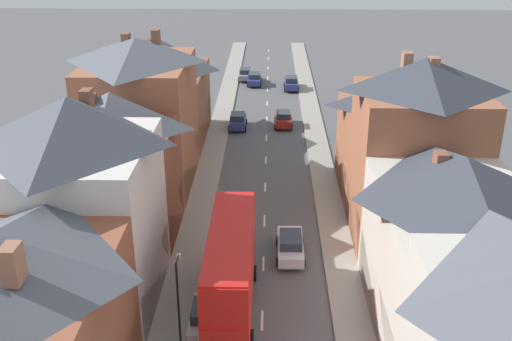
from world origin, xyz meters
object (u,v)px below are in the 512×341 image
at_px(car_far_grey, 283,119).
at_px(street_lamp, 179,299).
at_px(car_parked_left_b, 254,79).
at_px(car_parked_left_a, 206,317).
at_px(car_parked_right_a, 245,74).
at_px(car_mid_white, 238,121).
at_px(car_near_blue, 291,83).
at_px(car_mid_black, 290,245).
at_px(double_decker_bus_lead, 231,271).

xyz_separation_m(car_far_grey, street_lamp, (-6.05, -36.26, 2.39)).
bearing_deg(car_parked_left_b, street_lamp, -92.64).
relative_size(car_parked_left_a, car_parked_left_b, 0.89).
relative_size(car_parked_right_a, car_parked_left_b, 1.00).
height_order(car_parked_left_b, car_mid_white, car_mid_white).
xyz_separation_m(car_parked_right_a, car_parked_left_b, (1.30, -2.58, 0.01)).
xyz_separation_m(car_parked_right_a, car_mid_white, (0.00, -20.25, 0.04)).
relative_size(car_parked_left_a, street_lamp, 0.70).
xyz_separation_m(car_near_blue, car_parked_left_b, (-4.90, 2.28, -0.04)).
bearing_deg(street_lamp, car_mid_black, 57.89).
relative_size(car_near_blue, street_lamp, 0.75).
bearing_deg(car_mid_white, car_mid_black, -79.28).
xyz_separation_m(car_mid_white, car_far_grey, (4.90, 0.74, 0.01)).
xyz_separation_m(double_decker_bus_lead, car_parked_right_a, (-1.29, 52.39, -2.02)).
height_order(car_mid_white, car_far_grey, car_far_grey).
height_order(car_parked_left_b, car_far_grey, car_far_grey).
xyz_separation_m(car_mid_black, car_parked_left_b, (-3.60, 43.54, -0.02)).
bearing_deg(car_parked_left_b, car_parked_right_a, 116.77).
bearing_deg(car_parked_left_a, car_near_blue, 82.82).
height_order(double_decker_bus_lead, car_mid_white, double_decker_bus_lead).
distance_m(double_decker_bus_lead, car_mid_white, 32.23).
bearing_deg(car_parked_left_a, car_far_grey, 81.92).
relative_size(car_mid_white, car_far_grey, 1.02).
bearing_deg(street_lamp, car_parked_left_b, 87.36).
bearing_deg(street_lamp, car_parked_left_a, 56.28).
relative_size(double_decker_bus_lead, car_near_blue, 2.63).
bearing_deg(double_decker_bus_lead, car_far_grey, 83.74).
distance_m(car_near_blue, car_mid_white, 16.59).
bearing_deg(street_lamp, car_parked_right_a, 88.82).
relative_size(car_parked_right_a, car_mid_black, 0.97).
bearing_deg(street_lamp, car_far_grey, 80.53).
bearing_deg(car_far_grey, street_lamp, -99.47).
bearing_deg(car_mid_white, double_decker_bus_lead, -87.70).
bearing_deg(car_parked_right_a, car_parked_left_b, -63.23).
bearing_deg(car_mid_white, street_lamp, -91.85).
xyz_separation_m(car_near_blue, street_lamp, (-7.35, -50.91, 2.39)).
distance_m(car_parked_right_a, car_mid_white, 20.25).
bearing_deg(car_parked_right_a, car_mid_white, -90.00).
distance_m(double_decker_bus_lead, car_mid_black, 7.50).
bearing_deg(car_parked_right_a, car_mid_black, -83.94).
bearing_deg(car_near_blue, street_lamp, -98.22).
height_order(car_parked_right_a, street_lamp, street_lamp).
height_order(car_near_blue, car_far_grey, car_near_blue).
bearing_deg(car_parked_right_a, car_parked_left_a, -90.00).
distance_m(car_near_blue, car_parked_left_a, 49.57).
height_order(double_decker_bus_lead, car_parked_left_a, double_decker_bus_lead).
bearing_deg(car_mid_black, double_decker_bus_lead, -119.95).
bearing_deg(street_lamp, double_decker_bus_lead, 54.15).
xyz_separation_m(car_mid_white, street_lamp, (-1.15, -35.52, 2.40)).
distance_m(car_parked_right_a, car_far_grey, 20.11).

